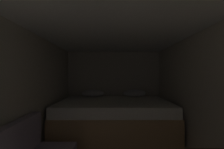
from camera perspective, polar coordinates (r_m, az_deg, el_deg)
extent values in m
cube|color=beige|center=(4.72, 0.66, -4.56)|extent=(2.67, 0.05, 2.04)
cube|color=beige|center=(2.57, -29.70, -8.20)|extent=(0.05, 4.96, 2.04)
cube|color=beige|center=(2.61, 31.67, -8.06)|extent=(0.05, 4.96, 2.04)
cube|color=white|center=(2.31, 1.29, 17.13)|extent=(2.67, 4.96, 0.05)
cube|color=tan|center=(3.93, 0.80, -16.24)|extent=(2.45, 1.72, 0.59)
cube|color=white|center=(3.84, 0.80, -10.47)|extent=(2.41, 1.68, 0.21)
ellipsoid|color=white|center=(4.47, -6.41, -6.34)|extent=(0.59, 0.33, 0.20)
ellipsoid|color=white|center=(4.48, 7.79, -6.33)|extent=(0.59, 0.33, 0.20)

